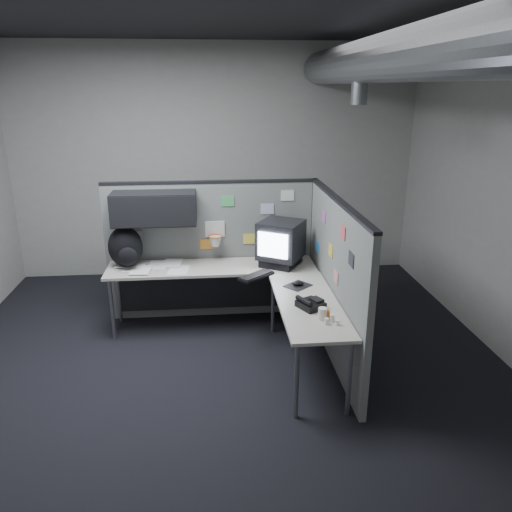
{
  "coord_description": "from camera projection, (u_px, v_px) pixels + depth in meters",
  "views": [
    {
      "loc": [
        -0.1,
        -4.24,
        2.62
      ],
      "look_at": [
        0.34,
        0.35,
        1.05
      ],
      "focal_mm": 35.0,
      "sensor_mm": 36.0,
      "label": 1
    }
  ],
  "objects": [
    {
      "name": "mouse",
      "position": [
        298.0,
        284.0,
        4.98
      ],
      "size": [
        0.31,
        0.31,
        0.05
      ],
      "rotation": [
        0.0,
        0.0,
        -0.08
      ],
      "color": "black",
      "rests_on": "desk"
    },
    {
      "name": "cup",
      "position": [
        323.0,
        314.0,
        4.25
      ],
      "size": [
        0.08,
        0.08,
        0.11
      ],
      "primitive_type": "cylinder",
      "rotation": [
        0.0,
        0.0,
        0.11
      ],
      "color": "beige",
      "rests_on": "desk"
    },
    {
      "name": "backpack",
      "position": [
        126.0,
        248.0,
        5.44
      ],
      "size": [
        0.39,
        0.36,
        0.46
      ],
      "rotation": [
        0.0,
        0.0,
        -0.05
      ],
      "color": "black",
      "rests_on": "desk"
    },
    {
      "name": "monitor",
      "position": [
        281.0,
        243.0,
        5.51
      ],
      "size": [
        0.6,
        0.6,
        0.5
      ],
      "rotation": [
        0.0,
        0.0,
        0.25
      ],
      "color": "black",
      "rests_on": "desk"
    },
    {
      "name": "room",
      "position": [
        286.0,
        152.0,
        4.23
      ],
      "size": [
        5.62,
        5.62,
        3.22
      ],
      "color": "black",
      "rests_on": "ground"
    },
    {
      "name": "phone",
      "position": [
        310.0,
        304.0,
        4.48
      ],
      "size": [
        0.28,
        0.28,
        0.1
      ],
      "rotation": [
        0.0,
        0.0,
        0.32
      ],
      "color": "black",
      "rests_on": "desk"
    },
    {
      "name": "bottles",
      "position": [
        330.0,
        319.0,
        4.21
      ],
      "size": [
        0.12,
        0.15,
        0.08
      ],
      "rotation": [
        0.0,
        0.0,
        -0.02
      ],
      "color": "silver",
      "rests_on": "desk"
    },
    {
      "name": "papers",
      "position": [
        152.0,
        266.0,
        5.5
      ],
      "size": [
        0.82,
        0.55,
        0.02
      ],
      "rotation": [
        0.0,
        0.0,
        -0.1
      ],
      "color": "white",
      "rests_on": "desk"
    },
    {
      "name": "partition_back",
      "position": [
        197.0,
        237.0,
        5.67
      ],
      "size": [
        2.44,
        0.42,
        1.63
      ],
      "color": "slate",
      "rests_on": "ground"
    },
    {
      "name": "partition_right",
      "position": [
        335.0,
        280.0,
        4.89
      ],
      "size": [
        0.07,
        2.23,
        1.63
      ],
      "color": "slate",
      "rests_on": "ground"
    },
    {
      "name": "keyboard",
      "position": [
        256.0,
        276.0,
        5.21
      ],
      "size": [
        0.41,
        0.38,
        0.04
      ],
      "rotation": [
        0.0,
        0.0,
        -0.07
      ],
      "color": "black",
      "rests_on": "desk"
    },
    {
      "name": "desk",
      "position": [
        235.0,
        285.0,
        5.33
      ],
      "size": [
        2.31,
        2.11,
        0.73
      ],
      "color": "#B3B1A2",
      "rests_on": "ground"
    }
  ]
}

